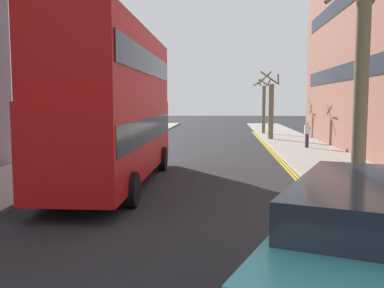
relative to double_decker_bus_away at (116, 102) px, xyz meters
The scene contains 10 objects.
sidewalk_right 9.69m from the double_decker_bus_away, 13.48° to the left, with size 4.00×80.00×0.14m, color #9E9991.
sidewalk_left 5.44m from the double_decker_bus_away, 151.88° to the left, with size 4.00×80.00×0.14m, color #9E9991.
kerb_line_outer 7.51m from the double_decker_bus_away, ahead, with size 0.10×56.00×0.01m, color yellow.
kerb_line_inner 7.37m from the double_decker_bus_away, ahead, with size 0.10×56.00×0.01m, color yellow.
double_decker_bus_away is the anchor object (origin of this frame).
taxi_minivan 12.05m from the double_decker_bus_away, 62.01° to the right, with size 3.44×5.16×2.12m.
pedestrian_far 15.35m from the double_decker_bus_away, 53.06° to the left, with size 0.34×0.22×1.62m.
street_tree_near 25.53m from the double_decker_bus_away, 72.91° to the left, with size 1.56×1.54×5.41m.
street_tree_mid 8.23m from the double_decker_bus_away, 18.42° to the right, with size 1.75×1.92×6.92m.
street_tree_far 19.87m from the double_decker_bus_away, 67.75° to the left, with size 1.73×2.04×5.29m.
Camera 1 is at (1.43, -1.47, 3.05)m, focal length 40.19 mm.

